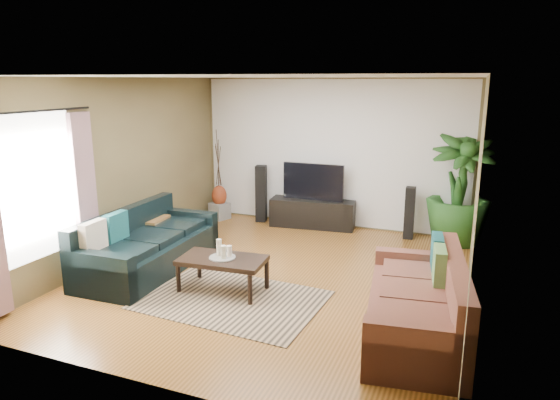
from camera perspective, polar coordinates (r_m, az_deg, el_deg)
The scene contains 27 objects.
floor at distance 7.01m, azimuth -0.61°, elevation -8.73°, with size 5.50×5.50×0.00m, color #915A25.
ceiling at distance 6.48m, azimuth -0.67°, elevation 13.92°, with size 5.50×5.50×0.00m, color white.
wall_back at distance 9.18m, azimuth 5.92°, elevation 5.30°, with size 5.00×5.00×0.00m, color brown.
wall_front at distance 4.28m, azimuth -14.81°, elevation -4.72°, with size 5.00×5.00×0.00m, color brown.
wall_left at distance 7.90m, azimuth -17.70°, elevation 3.38°, with size 5.50×5.50×0.00m, color brown.
wall_right at distance 6.14m, azimuth 21.49°, elevation 0.28°, with size 5.50×5.50×0.00m, color brown.
backwall_panel at distance 9.17m, azimuth 5.91°, elevation 5.29°, with size 4.90×4.90×0.00m, color white.
window_pane at distance 6.74m, azimuth -26.16°, elevation 1.38°, with size 1.80×1.80×0.00m, color white.
curtain_far at distance 7.26m, azimuth -21.36°, elevation 0.63°, with size 0.08×0.35×2.20m, color gray.
curtain_rod at distance 6.59m, azimuth -26.68°, elevation 9.02°, with size 0.03×0.03×1.90m, color black.
sofa_left at distance 7.39m, azimuth -14.72°, elevation -4.49°, with size 2.34×1.00×0.85m, color black.
sofa_right at distance 5.56m, azimuth 15.23°, elevation -10.65°, with size 2.11×0.95×0.85m, color brown.
area_rug at distance 6.33m, azimuth -5.49°, elevation -11.28°, with size 2.17×1.54×0.01m, color tan.
coffee_table at distance 6.53m, azimuth -6.55°, elevation -8.43°, with size 1.09×0.59×0.45m, color black.
candle_tray at distance 6.45m, azimuth -6.61°, elevation -6.53°, with size 0.34×0.34×0.01m, color gray.
candle_tall at distance 6.46m, azimuth -6.98°, elevation -5.40°, with size 0.07×0.07×0.22m, color beige.
candle_mid at distance 6.37m, azimuth -6.48°, elevation -5.92°, with size 0.07×0.07×0.17m, color beige.
candle_short at distance 6.44m, azimuth -5.82°, elevation -5.81°, with size 0.07×0.07×0.14m, color beige.
tv_stand at distance 9.24m, azimuth 3.75°, elevation -1.51°, with size 1.55×0.46×0.52m, color black.
television at distance 9.11m, azimuth 3.81°, elevation 2.10°, with size 1.14×0.06×0.67m, color black.
speaker_left at distance 9.54m, azimuth -2.17°, elevation 0.73°, with size 0.20×0.22×1.08m, color black.
speaker_right at distance 8.79m, azimuth 14.58°, elevation -1.44°, with size 0.16×0.18×0.90m, color black.
potted_plant at distance 8.68m, azimuth 19.82°, elevation 1.17°, with size 1.03×1.03×1.83m, color #1C4717.
plant_pot at distance 8.87m, azimuth 19.42°, elevation -3.79°, with size 0.34×0.34×0.26m, color black.
pedestal at distance 9.86m, azimuth -6.91°, elevation -1.23°, with size 0.32×0.32×0.32m, color gray.
vase at distance 9.78m, azimuth -6.96°, elevation 0.49°, with size 0.29×0.29×0.41m, color maroon.
side_table at distance 8.17m, azimuth -14.75°, elevation -3.84°, with size 0.52×0.52×0.55m, color brown.
Camera 1 is at (2.47, -6.00, 2.66)m, focal length 32.00 mm.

